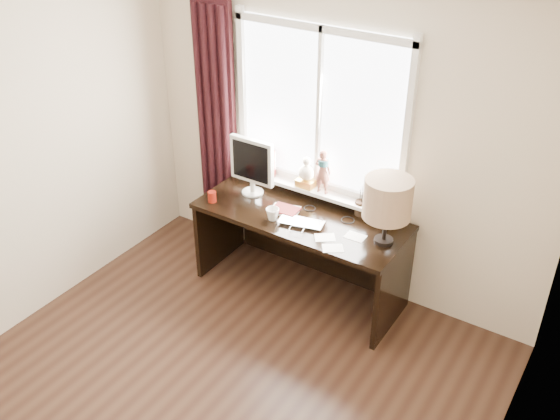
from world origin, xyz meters
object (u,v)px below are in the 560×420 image
Objects in this scene: mug at (273,214)px; desk at (306,235)px; red_cup at (212,197)px; table_lamp at (388,199)px; laptop at (302,223)px; monitor at (252,163)px.

desk is at bearing 62.36° from mug.
red_cup is 0.83m from desk.
laptop is at bearing -169.57° from table_lamp.
red_cup is 0.05× the size of desk.
desk is 0.94m from table_lamp.
mug is at bearing -117.64° from desk.
monitor is 0.94× the size of table_lamp.
table_lamp is (0.71, -0.10, 0.61)m from desk.
laptop is 3.30× the size of mug.
desk is (0.15, 0.28, -0.30)m from mug.
red_cup is at bearing -176.44° from mug.
table_lamp is at bearing -3.69° from monitor.
mug is 0.51m from monitor.
desk is 3.27× the size of table_lamp.
desk is 3.47× the size of monitor.
mug reaches higher than laptop.
red_cup reaches higher than laptop.
laptop is at bearing -18.09° from monitor.
red_cup is 0.17× the size of table_lamp.
monitor is (-0.60, 0.20, 0.26)m from laptop.
desk is 0.73m from monitor.
monitor reaches higher than red_cup.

